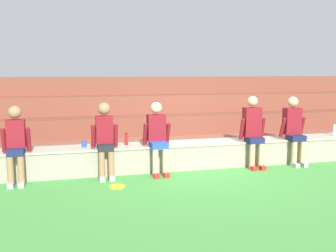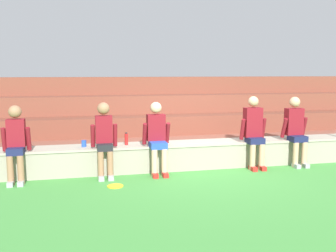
{
  "view_description": "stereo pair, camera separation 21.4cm",
  "coord_description": "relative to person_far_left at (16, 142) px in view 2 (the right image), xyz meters",
  "views": [
    {
      "loc": [
        -2.57,
        -6.95,
        1.92
      ],
      "look_at": [
        -0.7,
        0.29,
        0.86
      ],
      "focal_mm": 40.95,
      "sensor_mm": 36.0,
      "label": 1
    },
    {
      "loc": [
        -2.36,
        -7.0,
        1.92
      ],
      "look_at": [
        -0.7,
        0.29,
        0.86
      ],
      "focal_mm": 40.95,
      "sensor_mm": 36.0,
      "label": 2
    }
  ],
  "objects": [
    {
      "name": "person_right_of_center",
      "position": [
        4.48,
        0.03,
        0.05
      ],
      "size": [
        0.53,
        0.5,
        1.44
      ],
      "color": "tan",
      "rests_on": "ground"
    },
    {
      "name": "person_left_of_center",
      "position": [
        1.52,
        0.02,
        0.02
      ],
      "size": [
        0.49,
        0.54,
        1.37
      ],
      "color": "#996B4C",
      "rests_on": "ground"
    },
    {
      "name": "water_bottle_mid_right",
      "position": [
        1.96,
        0.34,
        -0.09
      ],
      "size": [
        0.07,
        0.07,
        0.24
      ],
      "color": "red",
      "rests_on": "stone_seating_wall"
    },
    {
      "name": "stone_seating_wall",
      "position": [
        3.49,
        0.33,
        -0.45
      ],
      "size": [
        8.97,
        0.62,
        0.52
      ],
      "color": "gray",
      "rests_on": "ground"
    },
    {
      "name": "plastic_cup_right_end",
      "position": [
        1.15,
        0.33,
        -0.14
      ],
      "size": [
        0.09,
        0.09,
        0.12
      ],
      "primitive_type": "cylinder",
      "color": "blue",
      "rests_on": "stone_seating_wall"
    },
    {
      "name": "frisbee",
      "position": [
        1.65,
        -0.66,
        -0.71
      ],
      "size": [
        0.27,
        0.27,
        0.02
      ],
      "primitive_type": "cylinder",
      "color": "yellow",
      "rests_on": "ground"
    },
    {
      "name": "person_center",
      "position": [
        2.5,
        0.03,
        0.0
      ],
      "size": [
        0.52,
        0.59,
        1.36
      ],
      "color": "#DBAD89",
      "rests_on": "ground"
    },
    {
      "name": "brick_bleachers",
      "position": [
        3.49,
        2.55,
        -0.05
      ],
      "size": [
        10.91,
        2.66,
        1.79
      ],
      "color": "brown",
      "rests_on": "ground"
    },
    {
      "name": "ground_plane",
      "position": [
        3.49,
        0.04,
        -0.72
      ],
      "size": [
        80.0,
        80.0,
        0.0
      ],
      "primitive_type": "plane",
      "color": "#428E3D"
    },
    {
      "name": "person_far_left",
      "position": [
        0.0,
        0.0,
        0.0
      ],
      "size": [
        0.48,
        0.53,
        1.35
      ],
      "color": "#996B4C",
      "rests_on": "ground"
    },
    {
      "name": "person_far_right",
      "position": [
        5.42,
        0.06,
        0.04
      ],
      "size": [
        0.53,
        0.54,
        1.41
      ],
      "color": "tan",
      "rests_on": "ground"
    }
  ]
}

